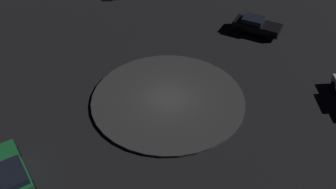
# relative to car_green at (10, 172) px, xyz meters

# --- Properties ---
(ground_plane) EXTENTS (121.01, 121.01, 0.00)m
(ground_plane) POSITION_rel_car_green_xyz_m (12.22, -0.56, -0.80)
(ground_plane) COLOR black
(roundabout_island) EXTENTS (11.79, 11.79, 0.18)m
(roundabout_island) POSITION_rel_car_green_xyz_m (12.22, -0.56, -0.71)
(roundabout_island) COLOR #383838
(roundabout_island) RESTS_ON ground_plane
(car_green) EXTENTS (2.51, 4.63, 1.49)m
(car_green) POSITION_rel_car_green_xyz_m (0.00, 0.00, 0.00)
(car_green) COLOR #1E7238
(car_green) RESTS_ON ground_plane
(car_black) EXTENTS (3.35, 4.85, 1.52)m
(car_black) POSITION_rel_car_green_xyz_m (25.33, 1.46, -0.01)
(car_black) COLOR black
(car_black) RESTS_ON ground_plane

